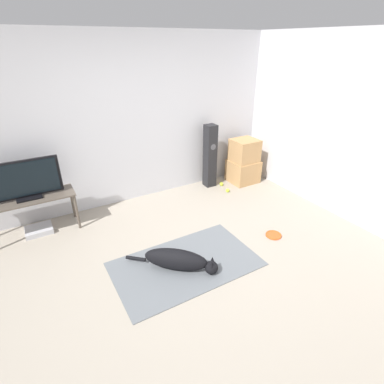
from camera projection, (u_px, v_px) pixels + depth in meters
name	position (u px, v px, depth m)	size (l,w,h in m)	color
ground_plane	(191.00, 272.00, 3.45)	(12.00, 12.00, 0.00)	#9E9384
wall_back	(121.00, 123.00, 4.49)	(8.00, 0.06, 2.55)	silver
wall_right	(357.00, 133.00, 4.04)	(0.06, 8.00, 2.55)	silver
area_rug	(186.00, 264.00, 3.57)	(1.70, 1.01, 0.01)	slate
dog	(178.00, 260.00, 3.44)	(0.85, 0.78, 0.26)	black
frisbee	(274.00, 235.00, 4.09)	(0.22, 0.22, 0.03)	#DB511E
cardboard_box_lower	(243.00, 171.00, 5.60)	(0.50, 0.47, 0.41)	tan
cardboard_box_upper	(245.00, 151.00, 5.41)	(0.44, 0.42, 0.40)	tan
floor_speaker	(210.00, 156.00, 5.28)	(0.19, 0.19, 1.12)	black
tv_stand	(31.00, 203.00, 3.96)	(1.10, 0.41, 0.54)	brown
tv	(25.00, 180.00, 3.81)	(0.87, 0.20, 0.52)	black
tennis_ball_by_boxes	(221.00, 184.00, 5.50)	(0.07, 0.07, 0.07)	#C6E033
tennis_ball_near_speaker	(228.00, 190.00, 5.26)	(0.07, 0.07, 0.07)	#C6E033
game_console	(39.00, 230.00, 4.16)	(0.35, 0.30, 0.07)	#B7B7BC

